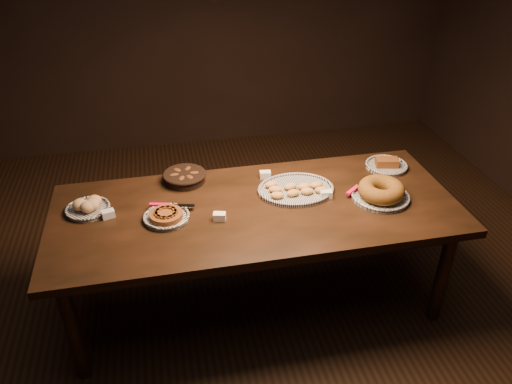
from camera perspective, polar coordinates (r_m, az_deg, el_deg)
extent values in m
plane|color=black|center=(3.42, 0.04, -12.21)|extent=(5.00, 5.00, 0.00)
cube|color=black|center=(2.97, 0.04, -2.08)|extent=(2.40, 1.00, 0.05)
cylinder|color=black|center=(2.92, -20.18, -14.64)|extent=(0.08, 0.08, 0.70)
cylinder|color=black|center=(3.28, 20.55, -8.86)|extent=(0.08, 0.08, 0.70)
cylinder|color=black|center=(3.49, -19.01, -5.71)|extent=(0.08, 0.08, 0.70)
cylinder|color=black|center=(3.80, 14.98, -1.71)|extent=(0.08, 0.08, 0.70)
torus|color=white|center=(2.88, -10.21, -2.72)|extent=(0.27, 0.27, 0.02)
cylinder|color=#4C250F|center=(2.88, -10.22, -2.61)|extent=(0.24, 0.24, 0.03)
cube|color=#613110|center=(2.88, -9.32, -1.98)|extent=(0.04, 0.07, 0.01)
cube|color=#613110|center=(2.90, -9.74, -1.75)|extent=(0.06, 0.05, 0.01)
cube|color=#613110|center=(2.91, -10.35, -1.73)|extent=(0.06, 0.02, 0.01)
cube|color=#613110|center=(2.90, -10.92, -1.91)|extent=(0.06, 0.05, 0.01)
cube|color=#613110|center=(2.88, -11.25, -2.23)|extent=(0.04, 0.07, 0.01)
cube|color=#613110|center=(2.85, -11.20, -2.58)|extent=(0.04, 0.07, 0.01)
cube|color=#613110|center=(2.83, -10.79, -2.81)|extent=(0.06, 0.05, 0.01)
cube|color=#613110|center=(2.82, -10.16, -2.84)|extent=(0.06, 0.02, 0.01)
cube|color=#613110|center=(2.83, -9.57, -2.65)|extent=(0.06, 0.05, 0.01)
cube|color=#613110|center=(2.85, -9.25, -2.32)|extent=(0.04, 0.07, 0.01)
cube|color=#F00C41|center=(2.97, -10.96, -1.45)|extent=(0.12, 0.05, 0.02)
cube|color=silver|center=(2.94, -8.48, -1.56)|extent=(0.15, 0.07, 0.00)
torus|color=black|center=(3.10, 4.58, 0.42)|extent=(0.38, 0.38, 0.02)
ellipsoid|color=#AE7632|center=(3.00, 2.45, -0.37)|extent=(0.09, 0.07, 0.04)
ellipsoid|color=#AE7632|center=(3.03, 4.25, -0.10)|extent=(0.09, 0.07, 0.04)
ellipsoid|color=#AE7632|center=(3.05, 5.87, 0.10)|extent=(0.09, 0.06, 0.04)
ellipsoid|color=#AE7632|center=(3.07, 7.50, 0.22)|extent=(0.09, 0.07, 0.04)
ellipsoid|color=#AE7632|center=(3.06, 2.21, 0.30)|extent=(0.09, 0.07, 0.04)
ellipsoid|color=#AE7632|center=(3.09, 3.94, 0.64)|extent=(0.09, 0.07, 0.04)
ellipsoid|color=#AE7632|center=(3.10, 5.49, 0.65)|extent=(0.09, 0.06, 0.04)
ellipsoid|color=#AE7632|center=(3.12, 6.92, 0.82)|extent=(0.09, 0.06, 0.04)
ellipsoid|color=#AE7632|center=(3.11, 1.74, 0.88)|extent=(0.09, 0.07, 0.04)
torus|color=black|center=(3.11, 14.03, -0.38)|extent=(0.35, 0.35, 0.02)
torus|color=brown|center=(3.09, 14.13, 0.25)|extent=(0.30, 0.30, 0.10)
cube|color=#F00C41|center=(3.11, 10.99, 0.21)|extent=(0.11, 0.09, 0.02)
cube|color=silver|center=(3.21, 12.17, 1.07)|extent=(0.14, 0.12, 0.00)
cylinder|color=black|center=(3.22, -8.16, 1.68)|extent=(0.26, 0.26, 0.06)
torus|color=black|center=(3.21, -8.19, 2.01)|extent=(0.28, 0.28, 0.02)
ellipsoid|color=#381D0B|center=(3.20, -7.05, 2.03)|extent=(0.09, 0.05, 0.04)
ellipsoid|color=#381D0B|center=(3.26, -7.77, 2.51)|extent=(0.08, 0.09, 0.04)
ellipsoid|color=#381D0B|center=(3.25, -8.95, 2.32)|extent=(0.09, 0.09, 0.04)
ellipsoid|color=#381D0B|center=(3.20, -9.30, 1.79)|extent=(0.09, 0.05, 0.04)
ellipsoid|color=#381D0B|center=(3.15, -8.47, 1.39)|extent=(0.07, 0.09, 0.04)
ellipsoid|color=#381D0B|center=(3.16, -7.56, 1.53)|extent=(0.08, 0.09, 0.04)
torus|color=white|center=(3.06, -18.68, -1.75)|extent=(0.26, 0.26, 0.02)
ellipsoid|color=#A2764B|center=(3.06, -19.50, -1.39)|extent=(0.09, 0.09, 0.07)
ellipsoid|color=#A2764B|center=(3.07, -18.00, -0.99)|extent=(0.09, 0.09, 0.07)
ellipsoid|color=#A2764B|center=(3.02, -18.72, -1.62)|extent=(0.09, 0.09, 0.07)
ellipsoid|color=#A2764B|center=(3.04, -18.29, -1.40)|extent=(0.09, 0.09, 0.07)
torus|color=black|center=(3.47, 14.69, 3.04)|extent=(0.28, 0.28, 0.02)
cube|color=#4C250F|center=(3.46, 14.73, 3.30)|extent=(0.16, 0.11, 0.05)
cube|color=white|center=(2.83, -4.20, -2.82)|extent=(0.08, 0.06, 0.04)
cube|color=white|center=(3.23, 1.06, 2.00)|extent=(0.07, 0.05, 0.04)
cube|color=white|center=(3.05, 8.02, -0.25)|extent=(0.08, 0.06, 0.04)
cube|color=white|center=(2.97, -16.54, -2.43)|extent=(0.08, 0.06, 0.04)
cube|color=white|center=(3.25, 14.36, 1.08)|extent=(0.07, 0.05, 0.04)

